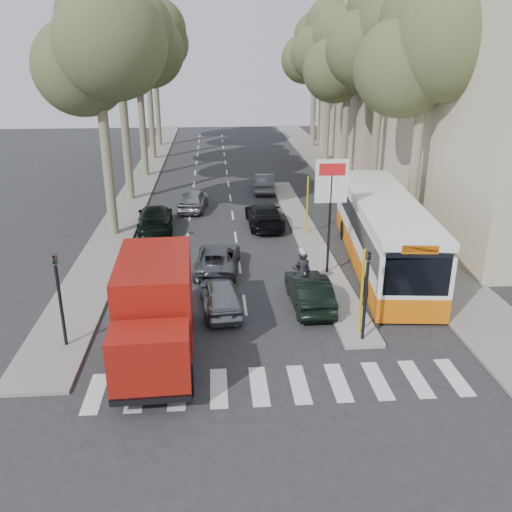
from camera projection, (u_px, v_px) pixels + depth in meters
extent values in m
plane|color=#28282B|center=(271.00, 326.00, 21.26)|extent=(120.00, 120.00, 0.00)
cube|color=gray|center=(342.00, 180.00, 45.17)|extent=(3.20, 70.00, 0.12)
cube|color=gray|center=(145.00, 175.00, 46.74)|extent=(2.40, 64.00, 0.12)
cube|color=gray|center=(306.00, 234.00, 31.72)|extent=(1.50, 26.00, 0.16)
cube|color=#B7A88E|center=(397.00, 75.00, 51.25)|extent=(11.00, 20.00, 16.00)
cylinder|color=yellow|center=(362.00, 294.00, 19.95)|extent=(0.10, 0.10, 3.50)
cylinder|color=yellow|center=(328.00, 241.00, 25.54)|extent=(0.10, 0.10, 3.50)
cylinder|color=yellow|center=(307.00, 206.00, 31.13)|extent=(0.10, 0.10, 3.50)
cylinder|color=black|center=(329.00, 223.00, 25.24)|extent=(0.12, 0.12, 5.20)
cube|color=white|center=(331.00, 181.00, 24.53)|extent=(1.50, 0.10, 2.00)
cube|color=red|center=(332.00, 169.00, 24.27)|extent=(1.20, 0.02, 0.55)
cylinder|color=black|center=(365.00, 303.00, 19.53)|extent=(0.12, 0.12, 3.20)
imported|color=black|center=(368.00, 265.00, 19.00)|extent=(0.16, 0.41, 1.00)
cylinder|color=black|center=(61.00, 308.00, 19.20)|extent=(0.12, 0.12, 3.20)
imported|color=black|center=(56.00, 269.00, 18.66)|extent=(0.16, 0.41, 1.00)
cylinder|color=#6B604C|center=(107.00, 164.00, 30.36)|extent=(0.56, 0.56, 8.40)
sphere|color=#45522E|center=(81.00, 67.00, 29.04)|extent=(5.20, 5.20, 5.20)
sphere|color=#45522E|center=(111.00, 43.00, 27.45)|extent=(5.80, 5.80, 5.80)
sphere|color=#45522E|center=(101.00, 19.00, 28.74)|extent=(4.80, 4.80, 4.80)
cylinder|color=#6B604C|center=(126.00, 137.00, 37.71)|extent=(0.56, 0.56, 8.96)
sphere|color=#45522E|center=(105.00, 54.00, 36.26)|extent=(5.20, 5.20, 5.20)
sphere|color=#45522E|center=(129.00, 33.00, 34.65)|extent=(5.80, 5.80, 5.80)
sphere|color=#45522E|center=(121.00, 13.00, 35.91)|extent=(4.80, 4.80, 4.80)
cylinder|color=#6B604C|center=(143.00, 128.00, 45.33)|extent=(0.56, 0.56, 8.12)
sphere|color=#45522E|center=(127.00, 66.00, 44.07)|extent=(5.20, 5.20, 5.20)
sphere|color=#45522E|center=(147.00, 51.00, 42.49)|extent=(5.80, 5.80, 5.80)
sphere|color=#45522E|center=(140.00, 35.00, 43.80)|extent=(4.80, 4.80, 4.80)
cylinder|color=#6B604C|center=(151.00, 110.00, 52.53)|extent=(0.56, 0.56, 9.52)
sphere|color=#45522E|center=(136.00, 46.00, 50.96)|extent=(5.20, 5.20, 5.20)
sphere|color=#45522E|center=(154.00, 30.00, 49.32)|extent=(5.80, 5.80, 5.80)
sphere|color=#45522E|center=(148.00, 15.00, 50.55)|extent=(4.80, 4.80, 4.80)
cylinder|color=#6B604C|center=(157.00, 107.00, 60.13)|extent=(0.56, 0.56, 8.68)
sphere|color=#45522E|center=(145.00, 56.00, 58.74)|extent=(5.20, 5.20, 5.20)
sphere|color=#45522E|center=(161.00, 44.00, 57.14)|extent=(5.80, 5.80, 5.80)
sphere|color=#45522E|center=(156.00, 31.00, 58.42)|extent=(4.80, 4.80, 4.80)
cylinder|color=#6B604C|center=(415.00, 166.00, 29.75)|extent=(0.56, 0.56, 8.40)
sphere|color=#45522E|center=(403.00, 68.00, 28.43)|extent=(5.20, 5.20, 5.20)
sphere|color=#45522E|center=(452.00, 43.00, 26.84)|extent=(5.80, 5.80, 5.80)
sphere|color=#45522E|center=(426.00, 19.00, 28.13)|extent=(4.80, 4.80, 4.80)
cylinder|color=#6B604C|center=(376.00, 137.00, 37.07)|extent=(0.56, 0.56, 9.24)
sphere|color=#45522E|center=(365.00, 49.00, 35.56)|extent=(5.20, 5.20, 5.20)
sphere|color=#45522E|center=(402.00, 27.00, 33.93)|extent=(5.80, 5.80, 5.80)
sphere|color=#45522E|center=(384.00, 6.00, 35.18)|extent=(4.80, 4.80, 4.80)
cylinder|color=#6B604C|center=(345.00, 131.00, 44.76)|extent=(0.56, 0.56, 7.84)
sphere|color=#45522E|center=(335.00, 70.00, 43.55)|extent=(5.20, 5.20, 5.20)
sphere|color=#45522E|center=(364.00, 55.00, 41.99)|extent=(5.80, 5.80, 5.80)
sphere|color=#45522E|center=(350.00, 40.00, 43.31)|extent=(4.80, 4.80, 4.80)
cylinder|color=#6B604C|center=(327.00, 114.00, 52.02)|extent=(0.56, 0.56, 8.96)
sphere|color=#45522E|center=(318.00, 53.00, 50.57)|extent=(5.20, 5.20, 5.20)
sphere|color=#45522E|center=(342.00, 38.00, 48.96)|extent=(5.80, 5.80, 5.80)
sphere|color=#45522E|center=(331.00, 24.00, 50.22)|extent=(4.80, 4.80, 4.80)
cylinder|color=#6B604C|center=(313.00, 108.00, 59.58)|extent=(0.56, 0.56, 8.40)
sphere|color=#45522E|center=(305.00, 59.00, 58.26)|extent=(5.20, 5.20, 5.20)
sphere|color=#45522E|center=(326.00, 47.00, 56.67)|extent=(5.80, 5.80, 5.80)
sphere|color=#45522E|center=(316.00, 35.00, 57.96)|extent=(4.80, 4.80, 4.80)
imported|color=#999DA1|center=(220.00, 295.00, 22.37)|extent=(1.94, 4.02, 1.33)
imported|color=black|center=(309.00, 291.00, 22.74)|extent=(1.60, 4.27, 1.39)
imported|color=#54555C|center=(217.00, 259.00, 26.48)|extent=(2.48, 4.61, 1.23)
imported|color=black|center=(264.00, 214.00, 33.18)|extent=(2.23, 5.15, 1.48)
imported|color=#9C9EA4|center=(193.00, 200.00, 36.57)|extent=(2.22, 4.39, 1.43)
imported|color=#54575C|center=(265.00, 183.00, 41.36)|extent=(1.88, 4.36, 1.40)
imported|color=black|center=(155.00, 217.00, 32.62)|extent=(2.42, 5.19, 1.47)
cube|color=black|center=(157.00, 345.00, 18.77)|extent=(2.60, 6.57, 0.27)
cylinder|color=black|center=(118.00, 385.00, 16.69)|extent=(0.36, 0.98, 0.97)
cylinder|color=black|center=(188.00, 380.00, 16.91)|extent=(0.36, 0.98, 0.97)
cylinder|color=black|center=(131.00, 323.00, 20.51)|extent=(0.36, 0.98, 0.97)
cylinder|color=black|center=(189.00, 320.00, 20.73)|extent=(0.36, 0.98, 0.97)
cube|color=maroon|center=(150.00, 358.00, 16.11)|extent=(2.43, 1.59, 1.84)
cube|color=black|center=(148.00, 364.00, 15.38)|extent=(2.17, 0.16, 0.97)
cube|color=maroon|center=(156.00, 294.00, 19.04)|extent=(2.64, 4.63, 2.70)
cube|color=orange|center=(381.00, 253.00, 27.20)|extent=(4.21, 13.42, 1.03)
cube|color=white|center=(383.00, 227.00, 26.71)|extent=(4.21, 13.42, 1.72)
cube|color=black|center=(384.00, 220.00, 26.59)|extent=(4.17, 12.90, 0.98)
cube|color=white|center=(385.00, 202.00, 26.26)|extent=(4.21, 13.42, 0.34)
cube|color=black|center=(417.00, 275.00, 20.51)|extent=(2.52, 0.32, 1.72)
cube|color=orange|center=(420.00, 250.00, 20.15)|extent=(1.38, 0.20, 0.37)
cylinder|color=black|center=(369.00, 289.00, 23.32)|extent=(0.43, 1.13, 1.10)
cylinder|color=black|center=(430.00, 290.00, 23.27)|extent=(0.43, 1.13, 1.10)
cylinder|color=black|center=(344.00, 230.00, 30.97)|extent=(0.43, 1.13, 1.10)
cylinder|color=black|center=(390.00, 231.00, 30.91)|extent=(0.43, 1.13, 1.10)
cylinder|color=black|center=(305.00, 294.00, 23.25)|extent=(0.14, 0.73, 0.73)
cylinder|color=black|center=(300.00, 278.00, 24.85)|extent=(0.14, 0.73, 0.73)
cylinder|color=silver|center=(305.00, 284.00, 23.17)|extent=(0.08, 0.46, 0.91)
cube|color=black|center=(302.00, 282.00, 24.05)|extent=(0.28, 0.86, 0.34)
cube|color=black|center=(303.00, 278.00, 23.73)|extent=(0.36, 0.52, 0.25)
cube|color=black|center=(302.00, 274.00, 24.29)|extent=(0.34, 0.75, 0.14)
cylinder|color=silver|center=(305.00, 275.00, 23.11)|extent=(0.71, 0.07, 0.05)
imported|color=black|center=(303.00, 272.00, 23.88)|extent=(0.71, 0.48, 1.92)
imported|color=black|center=(301.00, 269.00, 24.32)|extent=(0.89, 0.51, 1.80)
sphere|color=#B2B2B7|center=(303.00, 253.00, 23.50)|extent=(0.32, 0.32, 0.32)
sphere|color=#B2B2B7|center=(302.00, 251.00, 23.97)|extent=(0.32, 0.32, 0.32)
imported|color=#483752|center=(416.00, 258.00, 25.73)|extent=(1.00, 0.92, 1.57)
imported|color=#6A5C50|center=(383.00, 226.00, 30.41)|extent=(1.12, 1.01, 1.63)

